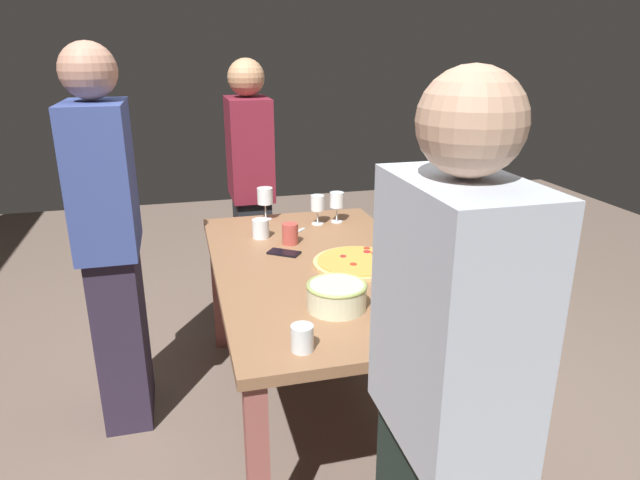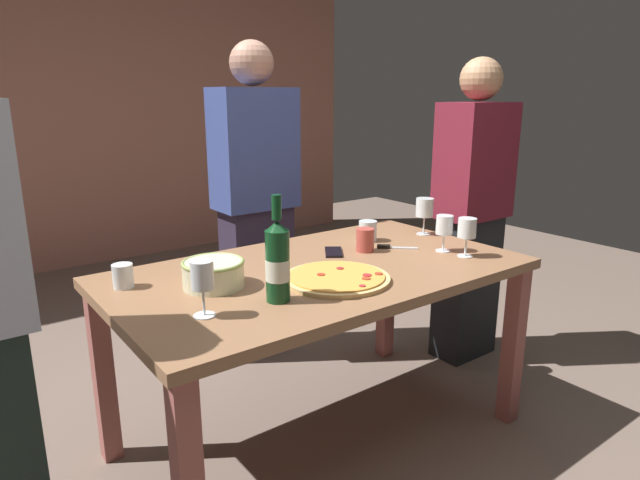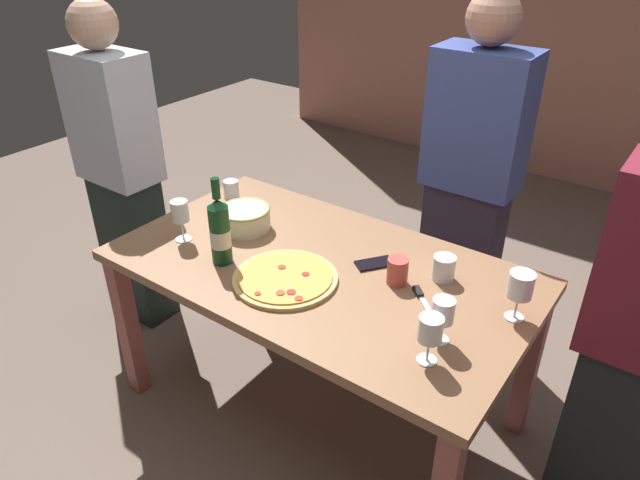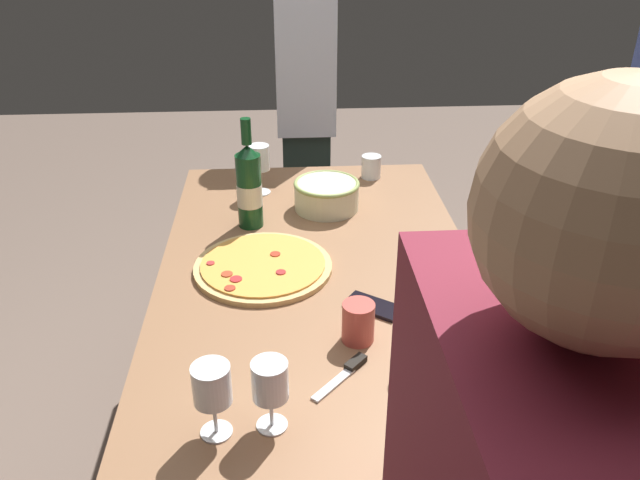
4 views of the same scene
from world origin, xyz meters
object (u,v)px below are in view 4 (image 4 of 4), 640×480
at_px(pizza, 263,266).
at_px(cup_amber, 420,355).
at_px(cup_ceramic, 358,322).
at_px(person_guest_left, 305,117).
at_px(pizza_knife, 346,371).
at_px(wine_glass_near_pizza, 417,430).
at_px(wine_glass_by_bottle, 259,159).
at_px(wine_glass_far_left, 212,388).
at_px(cell_phone, 373,306).
at_px(serving_bowl, 327,194).
at_px(wine_glass_far_right, 270,382).
at_px(dining_table, 320,303).
at_px(wine_bottle, 249,186).
at_px(cup_spare, 371,167).

distance_m(pizza, cup_amber, 0.58).
height_order(cup_ceramic, person_guest_left, person_guest_left).
height_order(pizza, pizza_knife, pizza).
distance_m(pizza, wine_glass_near_pizza, 0.82).
relative_size(wine_glass_by_bottle, wine_glass_far_left, 1.08).
height_order(cup_amber, cell_phone, cup_amber).
bearing_deg(wine_glass_far_left, pizza, 172.36).
xyz_separation_m(serving_bowl, person_guest_left, (-0.77, -0.04, 0.02)).
height_order(pizza, wine_glass_far_right, wine_glass_far_right).
bearing_deg(dining_table, wine_bottle, -148.11).
xyz_separation_m(wine_glass_near_pizza, pizza_knife, (-0.30, -0.09, -0.12)).
height_order(wine_bottle, cell_phone, wine_bottle).
relative_size(cup_amber, cup_spare, 1.11).
height_order(wine_bottle, wine_glass_far_left, wine_bottle).
xyz_separation_m(pizza, cup_amber, (0.46, 0.35, 0.04)).
bearing_deg(wine_glass_near_pizza, cup_amber, 166.38).
height_order(wine_glass_far_right, person_guest_left, person_guest_left).
bearing_deg(cup_ceramic, wine_glass_far_left, -48.05).
height_order(dining_table, cup_spare, cup_spare).
relative_size(wine_bottle, wine_glass_near_pizza, 1.99).
height_order(cell_phone, person_guest_left, person_guest_left).
bearing_deg(pizza, cup_ceramic, 34.09).
bearing_deg(wine_glass_far_right, cup_amber, 113.97).
relative_size(wine_glass_far_left, cup_ceramic, 1.64).
relative_size(pizza, pizza_knife, 2.66).
relative_size(wine_glass_far_left, person_guest_left, 0.10).
bearing_deg(wine_glass_far_right, person_guest_left, 175.36).
bearing_deg(wine_bottle, serving_bowl, 113.50).
bearing_deg(serving_bowl, wine_glass_near_pizza, 3.58).
xyz_separation_m(wine_glass_by_bottle, cup_spare, (-0.11, 0.41, -0.08)).
xyz_separation_m(cup_amber, cup_ceramic, (-0.12, -0.12, 0.00)).
distance_m(cup_amber, person_guest_left, 1.63).
height_order(wine_glass_far_left, cup_ceramic, wine_glass_far_left).
height_order(dining_table, wine_glass_far_left, wine_glass_far_left).
relative_size(dining_table, cup_ceramic, 16.04).
bearing_deg(pizza_knife, person_guest_left, -179.30).
height_order(wine_glass_by_bottle, person_guest_left, person_guest_left).
relative_size(cup_amber, cell_phone, 0.65).
relative_size(wine_bottle, cell_phone, 2.44).
bearing_deg(wine_glass_near_pizza, wine_bottle, -162.83).
bearing_deg(serving_bowl, dining_table, -6.57).
distance_m(wine_bottle, pizza_knife, 0.78).
height_order(pizza, cell_phone, pizza).
bearing_deg(wine_glass_far_right, cup_spare, 163.67).
relative_size(wine_glass_far_right, cup_ceramic, 1.57).
height_order(wine_glass_far_left, wine_glass_far_right, wine_glass_far_left).
relative_size(wine_glass_far_right, cup_amber, 1.68).
xyz_separation_m(pizza, pizza_knife, (0.46, 0.19, -0.00)).
bearing_deg(cup_spare, dining_table, -18.86).
xyz_separation_m(wine_bottle, cup_spare, (-0.36, 0.43, -0.09)).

